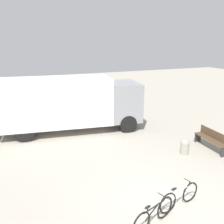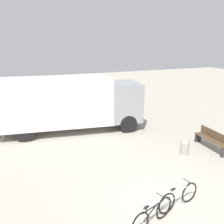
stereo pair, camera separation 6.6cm
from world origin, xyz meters
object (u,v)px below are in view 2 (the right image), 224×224
at_px(bicycle_near, 152,215).
at_px(bollard_near_bench, 185,146).
at_px(park_bench, 212,139).
at_px(bicycle_middle, 178,197).
at_px(delivery_truck, 69,102).

xyz_separation_m(bicycle_near, bollard_near_bench, (3.61, 3.28, 0.02)).
height_order(bicycle_near, bollard_near_bench, bicycle_near).
relative_size(park_bench, bicycle_middle, 1.18).
distance_m(park_bench, bicycle_near, 6.09).
distance_m(delivery_truck, bicycle_near, 8.24).
height_order(bicycle_near, bicycle_middle, same).
distance_m(delivery_truck, bollard_near_bench, 6.39).
bearing_deg(bicycle_near, delivery_truck, 73.66).
bearing_deg(delivery_truck, bicycle_middle, -70.85).
xyz_separation_m(bicycle_near, bicycle_middle, (1.13, 0.38, 0.00)).
relative_size(delivery_truck, park_bench, 4.14).
bearing_deg(bicycle_middle, bollard_near_bench, 38.01).
bearing_deg(bicycle_middle, delivery_truck, 89.38).
bearing_deg(bollard_near_bench, bicycle_middle, -130.58).
height_order(delivery_truck, bollard_near_bench, delivery_truck).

